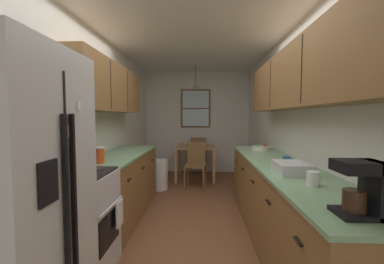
{
  "coord_description": "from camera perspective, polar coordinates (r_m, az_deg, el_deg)",
  "views": [
    {
      "loc": [
        0.14,
        -2.59,
        1.41
      ],
      "look_at": [
        -0.03,
        1.22,
        1.17
      ],
      "focal_mm": 22.75,
      "sensor_mm": 36.0,
      "label": 1
    }
  ],
  "objects": [
    {
      "name": "counter_right",
      "position": [
        2.95,
        20.04,
        -15.58
      ],
      "size": [
        0.64,
        3.24,
        0.9
      ],
      "color": "brown",
      "rests_on": "ground"
    },
    {
      "name": "ground_plane",
      "position": [
        3.86,
        0.27,
        -17.85
      ],
      "size": [
        12.0,
        12.0,
        0.0
      ],
      "primitive_type": "plane",
      "color": "brown"
    },
    {
      "name": "microwave_over_range",
      "position": [
        2.41,
        -29.08,
        8.31
      ],
      "size": [
        0.39,
        0.6,
        0.33
      ],
      "color": "black"
    },
    {
      "name": "dish_towel",
      "position": [
        2.51,
        -16.64,
        -17.83
      ],
      "size": [
        0.02,
        0.16,
        0.24
      ],
      "primitive_type": "cube",
      "color": "white"
    },
    {
      "name": "dining_chair_near",
      "position": [
        4.9,
        0.89,
        -7.11
      ],
      "size": [
        0.44,
        0.44,
        0.9
      ],
      "color": "brown",
      "rests_on": "ground"
    },
    {
      "name": "pendant_light",
      "position": [
        5.49,
        0.81,
        10.53
      ],
      "size": [
        0.26,
        0.26,
        0.53
      ],
      "color": "black"
    },
    {
      "name": "upper_cabinets_left",
      "position": [
        3.53,
        -19.03,
        9.72
      ],
      "size": [
        0.33,
        2.0,
        0.64
      ],
      "color": "brown"
    },
    {
      "name": "table_serving_bowl",
      "position": [
        5.43,
        0.26,
        -3.05
      ],
      "size": [
        0.17,
        0.17,
        0.06
      ],
      "primitive_type": "cylinder",
      "color": "#4C7299",
      "rests_on": "dining_table"
    },
    {
      "name": "trash_bin",
      "position": [
        4.84,
        -7.66,
        -9.85
      ],
      "size": [
        0.33,
        0.33,
        0.58
      ],
      "primitive_type": "cylinder",
      "color": "white",
      "rests_on": "ground"
    },
    {
      "name": "dining_table",
      "position": [
        5.51,
        0.8,
        -4.53
      ],
      "size": [
        0.86,
        0.85,
        0.75
      ],
      "color": "#A87F51",
      "rests_on": "ground"
    },
    {
      "name": "upper_cabinets_right",
      "position": [
        2.82,
        23.72,
        11.53
      ],
      "size": [
        0.33,
        2.92,
        0.63
      ],
      "color": "brown"
    },
    {
      "name": "mug_spare",
      "position": [
        2.75,
        21.29,
        -6.33
      ],
      "size": [
        0.12,
        0.08,
        0.1
      ],
      "color": "#335999",
      "rests_on": "counter_right"
    },
    {
      "name": "wall_back",
      "position": [
        6.24,
        1.25,
        2.35
      ],
      "size": [
        4.4,
        0.1,
        2.55
      ],
      "primitive_type": "cube",
      "color": "silver",
      "rests_on": "ground"
    },
    {
      "name": "wall_right",
      "position": [
        3.79,
        21.14,
        1.3
      ],
      "size": [
        0.1,
        9.0,
        2.55
      ],
      "primitive_type": "cube",
      "color": "silver",
      "rests_on": "ground"
    },
    {
      "name": "stove_range",
      "position": [
        2.52,
        -25.92,
        -18.62
      ],
      "size": [
        0.66,
        0.63,
        1.1
      ],
      "color": "silver",
      "rests_on": "ground"
    },
    {
      "name": "wall_left",
      "position": [
        3.89,
        -20.02,
        1.38
      ],
      "size": [
        0.1,
        9.0,
        2.55
      ],
      "primitive_type": "cube",
      "color": "silver",
      "rests_on": "ground"
    },
    {
      "name": "storage_canister",
      "position": [
        2.88,
        -20.93,
        -5.04
      ],
      "size": [
        0.12,
        0.12,
        0.18
      ],
      "color": "#D84C19",
      "rests_on": "counter_left"
    },
    {
      "name": "mug_by_coffeemaker",
      "position": [
        2.04,
        26.53,
        -9.74
      ],
      "size": [
        0.13,
        0.09,
        0.11
      ],
      "color": "white",
      "rests_on": "counter_right"
    },
    {
      "name": "dish_rack",
      "position": [
        2.39,
        22.39,
        -7.8
      ],
      "size": [
        0.28,
        0.34,
        0.1
      ],
      "primitive_type": "cube",
      "color": "silver",
      "rests_on": "counter_right"
    },
    {
      "name": "refrigerator",
      "position": [
        1.8,
        -36.74,
        -13.49
      ],
      "size": [
        0.7,
        0.78,
        1.81
      ],
      "color": "silver",
      "rests_on": "ground"
    },
    {
      "name": "coffee_maker",
      "position": [
        1.55,
        35.36,
        -10.48
      ],
      "size": [
        0.22,
        0.18,
        0.29
      ],
      "color": "black",
      "rests_on": "counter_right"
    },
    {
      "name": "counter_left",
      "position": [
        3.64,
        -16.2,
        -11.84
      ],
      "size": [
        0.64,
        1.92,
        0.9
      ],
      "color": "brown",
      "rests_on": "ground"
    },
    {
      "name": "ceiling_slab",
      "position": [
        3.78,
        0.28,
        21.78
      ],
      "size": [
        4.4,
        9.0,
        0.08
      ],
      "primitive_type": "cube",
      "color": "white"
    },
    {
      "name": "fruit_bowl",
      "position": [
        3.87,
        15.92,
        -3.59
      ],
      "size": [
        0.28,
        0.28,
        0.09
      ],
      "color": "silver",
      "rests_on": "counter_right"
    },
    {
      "name": "back_window",
      "position": [
        6.17,
        0.86,
        5.54
      ],
      "size": [
        0.74,
        0.05,
        0.96
      ],
      "color": "brown"
    },
    {
      "name": "dining_chair_far",
      "position": [
        6.15,
        1.57,
        -4.91
      ],
      "size": [
        0.42,
        0.42,
        0.9
      ],
      "color": "brown",
      "rests_on": "ground"
    }
  ]
}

